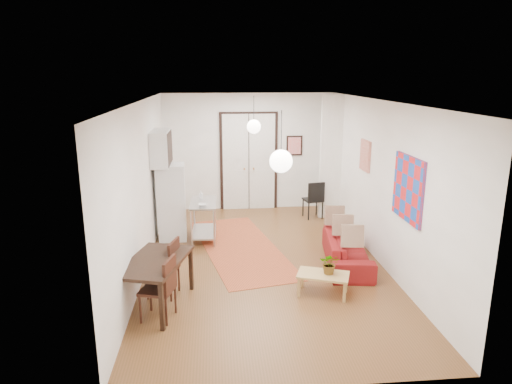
{
  "coord_description": "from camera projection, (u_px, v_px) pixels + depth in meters",
  "views": [
    {
      "loc": [
        -0.86,
        -7.74,
        3.34
      ],
      "look_at": [
        -0.11,
        0.29,
        1.25
      ],
      "focal_mm": 32.0,
      "sensor_mm": 36.0,
      "label": 1
    }
  ],
  "objects": [
    {
      "name": "dining_chair_far",
      "position": [
        158.0,
        281.0,
        6.4
      ],
      "size": [
        0.53,
        0.66,
        0.91
      ],
      "rotation": [
        0.0,
        0.0,
        -1.85
      ],
      "color": "#321810",
      "rests_on": "floor"
    },
    {
      "name": "double_doors",
      "position": [
        249.0,
        162.0,
        11.4
      ],
      "size": [
        1.44,
        0.06,
        2.5
      ],
      "primitive_type": "cube",
      "color": "white",
      "rests_on": "wall_back"
    },
    {
      "name": "wall_right",
      "position": [
        380.0,
        182.0,
        8.2
      ],
      "size": [
        0.02,
        7.0,
        2.9
      ],
      "primitive_type": "cube",
      "color": "white",
      "rests_on": "floor"
    },
    {
      "name": "wall_back",
      "position": [
        249.0,
        152.0,
        11.38
      ],
      "size": [
        4.2,
        0.02,
        2.9
      ],
      "primitive_type": "cube",
      "color": "white",
      "rests_on": "floor"
    },
    {
      "name": "ceiling",
      "position": [
        264.0,
        101.0,
        7.64
      ],
      "size": [
        4.2,
        7.0,
        0.02
      ],
      "primitive_type": "cube",
      "color": "silver",
      "rests_on": "wall_back"
    },
    {
      "name": "print_left",
      "position": [
        156.0,
        142.0,
        9.63
      ],
      "size": [
        0.03,
        0.44,
        0.54
      ],
      "primitive_type": "cube",
      "color": "#97643F",
      "rests_on": "wall_left"
    },
    {
      "name": "dining_table",
      "position": [
        155.0,
        265.0,
        6.61
      ],
      "size": [
        1.09,
        1.48,
        0.73
      ],
      "rotation": [
        0.0,
        0.0,
        -0.27
      ],
      "color": "black",
      "rests_on": "floor"
    },
    {
      "name": "soap_bottle",
      "position": [
        201.0,
        195.0,
        9.55
      ],
      "size": [
        0.08,
        0.08,
        0.17
      ],
      "primitive_type": "imported",
      "rotation": [
        0.0,
        0.0,
        -0.02
      ],
      "color": "teal",
      "rests_on": "kitchen_counter"
    },
    {
      "name": "stub_partition",
      "position": [
        331.0,
        158.0,
        10.63
      ],
      "size": [
        0.5,
        0.1,
        2.9
      ],
      "primitive_type": "cube",
      "color": "white",
      "rests_on": "floor"
    },
    {
      "name": "kilim_rug",
      "position": [
        240.0,
        247.0,
        9.06
      ],
      "size": [
        2.08,
        3.83,
        0.01
      ],
      "primitive_type": "cube",
      "rotation": [
        0.0,
        0.0,
        0.21
      ],
      "color": "#B44D2D",
      "rests_on": "floor"
    },
    {
      "name": "floor",
      "position": [
        264.0,
        262.0,
        8.37
      ],
      "size": [
        7.0,
        7.0,
        0.0
      ],
      "primitive_type": "plane",
      "color": "brown",
      "rests_on": "ground"
    },
    {
      "name": "bowl",
      "position": [
        203.0,
        205.0,
        9.04
      ],
      "size": [
        0.19,
        0.19,
        0.05
      ],
      "primitive_type": "imported",
      "rotation": [
        0.0,
        0.0,
        -0.02
      ],
      "color": "white",
      "rests_on": "kitchen_counter"
    },
    {
      "name": "wall_front",
      "position": [
        301.0,
        266.0,
        4.63
      ],
      "size": [
        4.2,
        0.02,
        2.9
      ],
      "primitive_type": "cube",
      "color": "white",
      "rests_on": "floor"
    },
    {
      "name": "wall_left",
      "position": [
        142.0,
        188.0,
        7.82
      ],
      "size": [
        0.02,
        7.0,
        2.9
      ],
      "primitive_type": "cube",
      "color": "white",
      "rests_on": "floor"
    },
    {
      "name": "poster_back",
      "position": [
        294.0,
        146.0,
        11.42
      ],
      "size": [
        0.4,
        0.03,
        0.5
      ],
      "primitive_type": "cube",
      "color": "red",
      "rests_on": "wall_back"
    },
    {
      "name": "painting_popart",
      "position": [
        408.0,
        189.0,
        6.94
      ],
      "size": [
        0.05,
        1.0,
        1.0
      ],
      "primitive_type": "cube",
      "color": "red",
      "rests_on": "wall_right"
    },
    {
      "name": "coffee_table",
      "position": [
        323.0,
        277.0,
        7.05
      ],
      "size": [
        0.88,
        0.68,
        0.35
      ],
      "rotation": [
        0.0,
        0.0,
        -0.35
      ],
      "color": "tan",
      "rests_on": "floor"
    },
    {
      "name": "black_side_chair",
      "position": [
        312.0,
        195.0,
        10.9
      ],
      "size": [
        0.48,
        0.48,
        0.9
      ],
      "rotation": [
        0.0,
        0.0,
        3.33
      ],
      "color": "black",
      "rests_on": "floor"
    },
    {
      "name": "painting_abstract",
      "position": [
        365.0,
        156.0,
        8.88
      ],
      "size": [
        0.05,
        0.5,
        0.6
      ],
      "primitive_type": "cube",
      "color": "beige",
      "rests_on": "wall_right"
    },
    {
      "name": "sofa",
      "position": [
        347.0,
        250.0,
        8.21
      ],
      "size": [
        1.91,
        0.96,
        0.53
      ],
      "primitive_type": "imported",
      "rotation": [
        0.0,
        0.0,
        1.43
      ],
      "color": "maroon",
      "rests_on": "floor"
    },
    {
      "name": "pendant_back",
      "position": [
        254.0,
        127.0,
        9.73
      ],
      "size": [
        0.3,
        0.3,
        0.8
      ],
      "color": "white",
      "rests_on": "ceiling"
    },
    {
      "name": "kitchen_counter",
      "position": [
        204.0,
        216.0,
        9.41
      ],
      "size": [
        0.54,
        1.05,
        0.8
      ],
      "rotation": [
        0.0,
        0.0,
        -0.02
      ],
      "color": "#BABCC0",
      "rests_on": "floor"
    },
    {
      "name": "fridge",
      "position": [
        172.0,
        202.0,
        9.37
      ],
      "size": [
        0.58,
        0.58,
        1.58
      ],
      "primitive_type": "cube",
      "rotation": [
        0.0,
        0.0,
        0.04
      ],
      "color": "silver",
      "rests_on": "floor"
    },
    {
      "name": "pendant_front",
      "position": [
        281.0,
        161.0,
        5.88
      ],
      "size": [
        0.3,
        0.3,
        0.8
      ],
      "color": "white",
      "rests_on": "ceiling"
    },
    {
      "name": "dining_chair_near",
      "position": [
        163.0,
        261.0,
        7.07
      ],
      "size": [
        0.53,
        0.66,
        0.91
      ],
      "rotation": [
        0.0,
        0.0,
        -1.85
      ],
      "color": "#321810",
      "rests_on": "floor"
    },
    {
      "name": "potted_plant",
      "position": [
        330.0,
        263.0,
        7.01
      ],
      "size": [
        0.38,
        0.35,
        0.34
      ],
      "primitive_type": "imported",
      "rotation": [
        0.0,
        0.0,
        -0.35
      ],
      "color": "#3A6C30",
      "rests_on": "coffee_table"
    },
    {
      "name": "wall_cabinet",
      "position": [
        161.0,
        148.0,
        9.17
      ],
      "size": [
        0.35,
        1.0,
        0.7
      ],
      "primitive_type": "cube",
      "color": "silver",
      "rests_on": "wall_left"
    }
  ]
}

